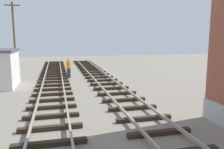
# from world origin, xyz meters

# --- Properties ---
(utility_pole_far) EXTENTS (1.80, 0.24, 7.87)m
(utility_pole_far) POSITION_xyz_m (-8.01, 29.61, 4.13)
(utility_pole_far) COLOR brown
(utility_pole_far) RESTS_ON ground
(track_worker_foreground) EXTENTS (0.40, 0.40, 1.87)m
(track_worker_foreground) POSITION_xyz_m (-1.97, 19.57, 0.93)
(track_worker_foreground) COLOR #262D4C
(track_worker_foreground) RESTS_ON ground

